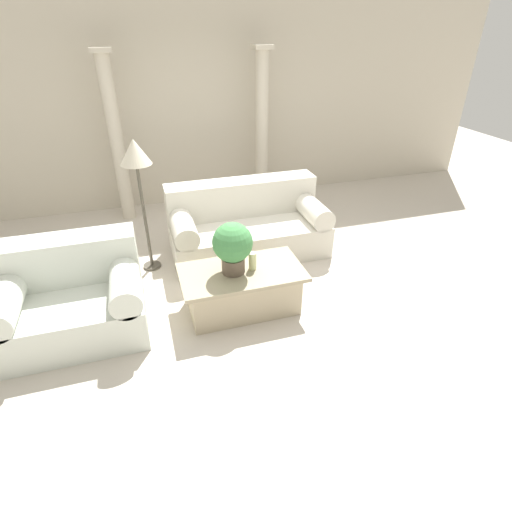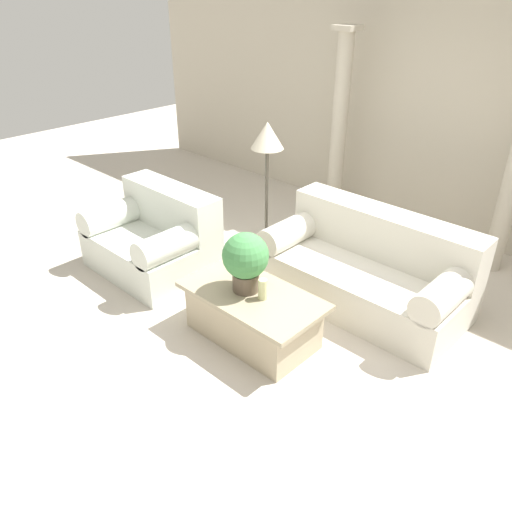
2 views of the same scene
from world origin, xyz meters
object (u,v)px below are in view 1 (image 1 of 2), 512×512
object	(u,v)px
sofa_long	(247,225)
floor_lamp	(136,161)
potted_plant	(233,245)
coffee_table	(242,289)
loveseat	(72,297)

from	to	relation	value
sofa_long	floor_lamp	bearing A→B (deg)	-175.69
potted_plant	floor_lamp	distance (m)	1.45
potted_plant	coffee_table	bearing A→B (deg)	-3.57
coffee_table	floor_lamp	size ratio (longest dim) A/B	0.79
sofa_long	loveseat	world-z (taller)	same
sofa_long	potted_plant	distance (m)	1.34
coffee_table	floor_lamp	distance (m)	1.76
sofa_long	floor_lamp	xyz separation A→B (m)	(-1.23, -0.09, 0.97)
coffee_table	potted_plant	distance (m)	0.53
coffee_table	loveseat	bearing A→B (deg)	173.74
sofa_long	loveseat	distance (m)	2.24
loveseat	floor_lamp	bearing A→B (deg)	50.28
sofa_long	potted_plant	xyz separation A→B (m)	(-0.47, -1.18, 0.40)
loveseat	floor_lamp	size ratio (longest dim) A/B	0.82
sofa_long	coffee_table	size ratio (longest dim) A/B	1.57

